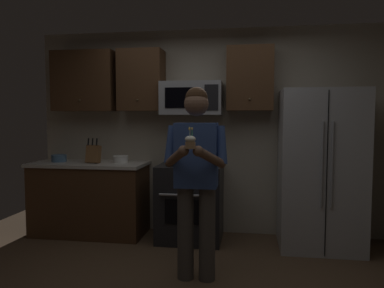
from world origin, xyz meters
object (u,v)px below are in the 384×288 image
at_px(knife_block, 93,154).
at_px(bowl_small_colored, 59,158).
at_px(refrigerator, 320,169).
at_px(cupcake, 190,142).
at_px(bowl_large_white, 121,159).
at_px(oven_range, 190,202).
at_px(person, 196,172).
at_px(microwave, 192,98).

relative_size(knife_block, bowl_small_colored, 1.64).
height_order(refrigerator, bowl_small_colored, refrigerator).
bearing_deg(cupcake, bowl_large_white, 127.32).
height_order(bowl_large_white, cupcake, cupcake).
xyz_separation_m(oven_range, person, (0.23, -1.10, 0.53)).
bearing_deg(cupcake, person, 90.00).
relative_size(oven_range, refrigerator, 0.52).
bearing_deg(microwave, refrigerator, -6.03).
distance_m(bowl_small_colored, cupcake, 2.45).
bearing_deg(person, cupcake, -90.00).
bearing_deg(oven_range, cupcake, -80.92).
xyz_separation_m(bowl_large_white, person, (1.12, -1.14, 0.03)).
distance_m(oven_range, bowl_large_white, 1.03).
height_order(knife_block, bowl_large_white, knife_block).
relative_size(oven_range, microwave, 1.26).
relative_size(microwave, knife_block, 2.31).
distance_m(refrigerator, cupcake, 1.93).
bearing_deg(person, bowl_large_white, 134.47).
distance_m(oven_range, refrigerator, 1.56).
bearing_deg(bowl_small_colored, refrigerator, -1.12).
bearing_deg(cupcake, oven_range, 99.08).
relative_size(microwave, person, 0.42).
distance_m(bowl_large_white, cupcake, 1.88).
bearing_deg(knife_block, refrigerator, -0.21).
bearing_deg(oven_range, microwave, 89.98).
xyz_separation_m(refrigerator, knife_block, (-2.72, 0.01, 0.13)).
distance_m(microwave, refrigerator, 1.72).
xyz_separation_m(bowl_large_white, bowl_small_colored, (-0.82, -0.01, 0.00)).
bearing_deg(person, bowl_small_colored, 149.85).
bearing_deg(bowl_large_white, person, -45.53).
height_order(knife_block, cupcake, cupcake).
height_order(knife_block, bowl_small_colored, knife_block).
bearing_deg(bowl_large_white, oven_range, -2.43).
bearing_deg(refrigerator, oven_range, 178.50).
xyz_separation_m(knife_block, cupcake, (1.45, -1.40, 0.26)).
xyz_separation_m(microwave, bowl_large_white, (-0.89, -0.08, -0.75)).
distance_m(knife_block, bowl_small_colored, 0.50).
distance_m(refrigerator, knife_block, 2.72).
bearing_deg(oven_range, refrigerator, -1.50).
xyz_separation_m(refrigerator, bowl_large_white, (-2.39, 0.08, 0.07)).
height_order(bowl_large_white, bowl_small_colored, same).
bearing_deg(oven_range, bowl_small_colored, 179.22).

